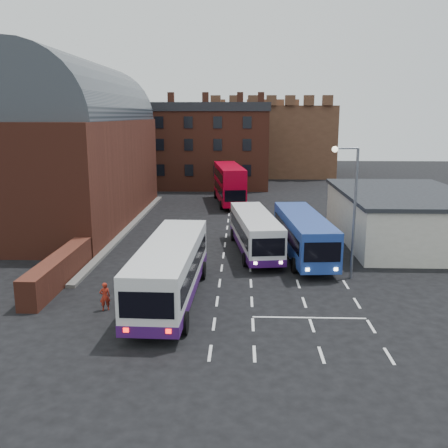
{
  "coord_description": "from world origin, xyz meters",
  "views": [
    {
      "loc": [
        1.39,
        -27.87,
        10.51
      ],
      "look_at": [
        0.0,
        10.0,
        2.2
      ],
      "focal_mm": 40.0,
      "sensor_mm": 36.0,
      "label": 1
    }
  ],
  "objects_px": {
    "bus_white_outbound": "(170,267)",
    "pedestrian_beige": "(147,291)",
    "bus_blue": "(303,233)",
    "pedestrian_red": "(105,296)",
    "bus_red_double": "(229,184)",
    "street_lamp": "(351,200)",
    "bus_white_inbound": "(255,230)"
  },
  "relations": [
    {
      "from": "bus_white_outbound",
      "to": "bus_white_inbound",
      "type": "relative_size",
      "value": 1.11
    },
    {
      "from": "street_lamp",
      "to": "pedestrian_red",
      "type": "xyz_separation_m",
      "value": [
        -14.38,
        -6.02,
        -4.41
      ]
    },
    {
      "from": "bus_red_double",
      "to": "pedestrian_beige",
      "type": "xyz_separation_m",
      "value": [
        -3.72,
        -32.97,
        -1.59
      ]
    },
    {
      "from": "bus_white_outbound",
      "to": "street_lamp",
      "type": "xyz_separation_m",
      "value": [
        10.98,
        4.4,
        3.17
      ]
    },
    {
      "from": "bus_blue",
      "to": "bus_red_double",
      "type": "bearing_deg",
      "value": -79.66
    },
    {
      "from": "bus_white_inbound",
      "to": "pedestrian_beige",
      "type": "height_order",
      "value": "bus_white_inbound"
    },
    {
      "from": "pedestrian_beige",
      "to": "bus_white_outbound",
      "type": "bearing_deg",
      "value": -173.35
    },
    {
      "from": "street_lamp",
      "to": "bus_red_double",
      "type": "bearing_deg",
      "value": 106.98
    },
    {
      "from": "bus_red_double",
      "to": "pedestrian_beige",
      "type": "height_order",
      "value": "bus_red_double"
    },
    {
      "from": "pedestrian_red",
      "to": "pedestrian_beige",
      "type": "distance_m",
      "value": 2.33
    },
    {
      "from": "bus_blue",
      "to": "pedestrian_beige",
      "type": "height_order",
      "value": "bus_blue"
    },
    {
      "from": "bus_white_outbound",
      "to": "pedestrian_beige",
      "type": "relative_size",
      "value": 7.24
    },
    {
      "from": "street_lamp",
      "to": "pedestrian_red",
      "type": "bearing_deg",
      "value": -157.29
    },
    {
      "from": "bus_white_inbound",
      "to": "pedestrian_beige",
      "type": "bearing_deg",
      "value": 53.06
    },
    {
      "from": "bus_white_outbound",
      "to": "street_lamp",
      "type": "relative_size",
      "value": 1.47
    },
    {
      "from": "bus_red_double",
      "to": "pedestrian_beige",
      "type": "distance_m",
      "value": 33.22
    },
    {
      "from": "bus_red_double",
      "to": "bus_blue",
      "type": "bearing_deg",
      "value": 97.11
    },
    {
      "from": "bus_red_double",
      "to": "pedestrian_beige",
      "type": "bearing_deg",
      "value": 75.6
    },
    {
      "from": "pedestrian_beige",
      "to": "bus_blue",
      "type": "bearing_deg",
      "value": -163.0
    },
    {
      "from": "bus_white_inbound",
      "to": "street_lamp",
      "type": "bearing_deg",
      "value": 126.71
    },
    {
      "from": "bus_white_outbound",
      "to": "pedestrian_red",
      "type": "relative_size",
      "value": 8.0
    },
    {
      "from": "bus_white_outbound",
      "to": "bus_red_double",
      "type": "bearing_deg",
      "value": 87.11
    },
    {
      "from": "street_lamp",
      "to": "pedestrian_beige",
      "type": "distance_m",
      "value": 13.95
    },
    {
      "from": "bus_blue",
      "to": "bus_white_outbound",
      "type": "bearing_deg",
      "value": 42.11
    },
    {
      "from": "bus_white_outbound",
      "to": "pedestrian_red",
      "type": "height_order",
      "value": "bus_white_outbound"
    },
    {
      "from": "bus_white_inbound",
      "to": "pedestrian_red",
      "type": "bearing_deg",
      "value": 47.03
    },
    {
      "from": "bus_white_inbound",
      "to": "street_lamp",
      "type": "relative_size",
      "value": 1.32
    },
    {
      "from": "bus_white_outbound",
      "to": "pedestrian_beige",
      "type": "xyz_separation_m",
      "value": [
        -1.2,
        -0.85,
        -1.15
      ]
    },
    {
      "from": "street_lamp",
      "to": "pedestrian_red",
      "type": "distance_m",
      "value": 16.2
    },
    {
      "from": "bus_white_outbound",
      "to": "bus_white_inbound",
      "type": "xyz_separation_m",
      "value": [
        5.09,
        10.41,
        -0.23
      ]
    },
    {
      "from": "bus_white_inbound",
      "to": "street_lamp",
      "type": "distance_m",
      "value": 9.07
    },
    {
      "from": "bus_blue",
      "to": "pedestrian_red",
      "type": "xyz_separation_m",
      "value": [
        -12.08,
        -10.87,
        -1.1
      ]
    }
  ]
}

